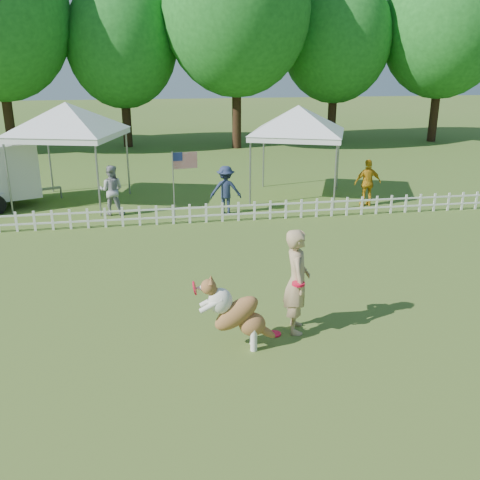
{
  "coord_description": "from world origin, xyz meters",
  "views": [
    {
      "loc": [
        -1.86,
        -8.6,
        4.77
      ],
      "look_at": [
        -0.06,
        2.0,
        1.1
      ],
      "focal_mm": 40.0,
      "sensor_mm": 36.0,
      "label": 1
    }
  ],
  "objects": [
    {
      "name": "picket_fence",
      "position": [
        0.0,
        7.0,
        0.3
      ],
      "size": [
        22.0,
        0.08,
        0.6
      ],
      "primitive_type": null,
      "color": "white",
      "rests_on": "ground"
    },
    {
      "name": "canopy_tent_left",
      "position": [
        -4.49,
        10.1,
        1.67
      ],
      "size": [
        4.0,
        4.0,
        3.33
      ],
      "primitive_type": null,
      "rotation": [
        0.0,
        0.0,
        -0.28
      ],
      "color": "white",
      "rests_on": "ground"
    },
    {
      "name": "tree_center_left",
      "position": [
        -3.0,
        22.5,
        4.9
      ],
      "size": [
        6.0,
        6.0,
        9.8
      ],
      "primitive_type": null,
      "color": "#1A5C1C",
      "rests_on": "ground"
    },
    {
      "name": "spectator_a",
      "position": [
        -3.1,
        8.39,
        0.8
      ],
      "size": [
        0.86,
        0.72,
        1.6
      ],
      "primitive_type": "imported",
      "rotation": [
        0.0,
        0.0,
        2.98
      ],
      "color": "#999A9E",
      "rests_on": "ground"
    },
    {
      "name": "tree_far_right",
      "position": [
        15.0,
        21.5,
        5.7
      ],
      "size": [
        7.0,
        7.0,
        11.4
      ],
      "primitive_type": null,
      "color": "#1A5C1C",
      "rests_on": "ground"
    },
    {
      "name": "handler",
      "position": [
        0.63,
        -0.07,
        0.97
      ],
      "size": [
        0.58,
        0.78,
        1.95
      ],
      "primitive_type": "imported",
      "rotation": [
        0.0,
        0.0,
        1.39
      ],
      "color": "tan",
      "rests_on": "ground"
    },
    {
      "name": "spectator_c",
      "position": [
        5.35,
        8.07,
        0.79
      ],
      "size": [
        0.93,
        0.39,
        1.58
      ],
      "primitive_type": "imported",
      "rotation": [
        0.0,
        0.0,
        3.13
      ],
      "color": "gold",
      "rests_on": "ground"
    },
    {
      "name": "tree_center_right",
      "position": [
        3.0,
        21.0,
        6.3
      ],
      "size": [
        7.6,
        7.6,
        12.6
      ],
      "primitive_type": null,
      "color": "#1A5C1C",
      "rests_on": "ground"
    },
    {
      "name": "frisbee_on_turf",
      "position": [
        0.21,
        -0.18,
        0.01
      ],
      "size": [
        0.33,
        0.33,
        0.02
      ],
      "primitive_type": "cylinder",
      "rotation": [
        0.0,
        0.0,
        0.43
      ],
      "color": "red",
      "rests_on": "ground"
    },
    {
      "name": "canopy_tent_right",
      "position": [
        3.28,
        9.61,
        1.59
      ],
      "size": [
        3.97,
        3.97,
        3.17
      ],
      "primitive_type": null,
      "rotation": [
        0.0,
        0.0,
        -0.37
      ],
      "color": "white",
      "rests_on": "ground"
    },
    {
      "name": "ground",
      "position": [
        0.0,
        0.0,
        0.0
      ],
      "size": [
        120.0,
        120.0,
        0.0
      ],
      "primitive_type": "plane",
      "color": "#3B6A21",
      "rests_on": "ground"
    },
    {
      "name": "spectator_b",
      "position": [
        0.49,
        7.94,
        0.77
      ],
      "size": [
        1.07,
        0.72,
        1.54
      ],
      "primitive_type": "imported",
      "rotation": [
        0.0,
        0.0,
        2.99
      ],
      "color": "#242F4E",
      "rests_on": "ground"
    },
    {
      "name": "tree_right",
      "position": [
        9.0,
        22.5,
        5.2
      ],
      "size": [
        6.2,
        6.2,
        10.4
      ],
      "primitive_type": null,
      "color": "#1A5C1C",
      "rests_on": "ground"
    },
    {
      "name": "flag_pole",
      "position": [
        -1.18,
        7.42,
        1.07
      ],
      "size": [
        0.82,
        0.24,
        2.14
      ],
      "primitive_type": null,
      "rotation": [
        0.0,
        0.0,
        0.2
      ],
      "color": "gray",
      "rests_on": "ground"
    },
    {
      "name": "dog",
      "position": [
        -0.53,
        -0.52,
        0.65
      ],
      "size": [
        1.31,
        0.58,
        1.3
      ],
      "primitive_type": null,
      "rotation": [
        0.0,
        0.0,
        -0.13
      ],
      "color": "brown",
      "rests_on": "ground"
    }
  ]
}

